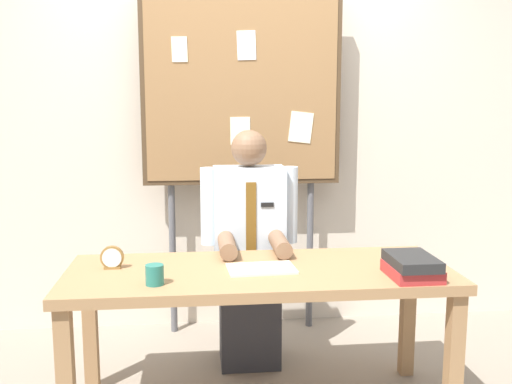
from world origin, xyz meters
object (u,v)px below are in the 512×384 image
desk (259,286)px  open_notebook (261,269)px  desk_clock (112,258)px  book_stack (412,266)px  coffee_mug (155,275)px  person (249,258)px  bulletin_board (242,93)px

desk → open_notebook: (0.01, -0.02, 0.09)m
open_notebook → desk_clock: size_ratio=2.85×
book_stack → coffee_mug: book_stack is taller
book_stack → open_notebook: size_ratio=0.92×
desk → desk_clock: (-0.71, 0.08, 0.14)m
person → bulletin_board: (0.00, 0.49, 0.95)m
desk → desk_clock: 0.72m
desk → person: size_ratio=1.35×
person → open_notebook: person is taller
person → coffee_mug: size_ratio=15.14×
bulletin_board → coffee_mug: bulletin_board is taller
open_notebook → book_stack: bearing=-15.7°
desk → bulletin_board: size_ratio=0.83×
person → desk_clock: person is taller
desk_clock → person: bearing=32.3°
desk → person: person is taller
book_stack → desk_clock: desk_clock is taller
desk → bulletin_board: bearing=90.0°
person → open_notebook: size_ratio=4.27×
desk → person: (0.00, 0.52, -0.00)m
open_notebook → coffee_mug: coffee_mug is taller
person → open_notebook: bearing=-89.3°
coffee_mug → open_notebook: bearing=19.5°
book_stack → open_notebook: bearing=164.3°
person → book_stack: size_ratio=4.67×
desk → open_notebook: size_ratio=5.78×
desk_clock → coffee_mug: size_ratio=1.24×
bulletin_board → open_notebook: size_ratio=6.95×
desk → bulletin_board: bulletin_board is taller
desk_clock → book_stack: bearing=-11.7°
person → bulletin_board: bulletin_board is taller
desk → coffee_mug: 0.54m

